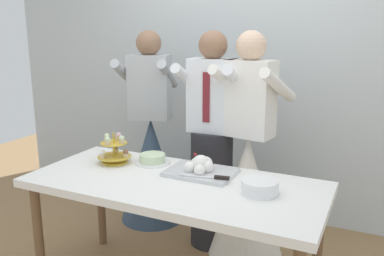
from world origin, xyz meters
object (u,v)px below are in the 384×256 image
person_bride (247,180)px  plate_stack (260,187)px  round_cake (152,159)px  dessert_table (174,192)px  main_cake_tray (201,168)px  person_groom (212,153)px  cupcake_stand (114,151)px  person_guest (151,156)px

person_bride → plate_stack: bearing=-66.7°
plate_stack → round_cake: (-0.81, 0.20, -0.01)m
dessert_table → round_cake: bearing=141.2°
main_cake_tray → plate_stack: 0.45m
person_groom → person_bride: same height
round_cake → person_groom: 0.53m
cupcake_stand → person_guest: person_guest is taller
main_cake_tray → person_bride: (0.14, 0.50, -0.23)m
dessert_table → person_groom: size_ratio=1.08×
main_cake_tray → plate_stack: size_ratio=2.03×
round_cake → person_groom: (0.24, 0.47, -0.06)m
round_cake → plate_stack: bearing=-13.8°
person_bride → person_guest: 0.96m
person_groom → person_bride: 0.33m
main_cake_tray → person_guest: (-0.80, 0.71, -0.23)m
person_guest → main_cake_tray: bearing=-41.8°
dessert_table → round_cake: round_cake is taller
main_cake_tray → person_bride: bearing=74.0°
plate_stack → person_guest: (-1.22, 0.86, -0.23)m
person_groom → person_guest: 0.70m
cupcake_stand → person_bride: size_ratio=0.14×
main_cake_tray → person_groom: size_ratio=0.26×
plate_stack → cupcake_stand: bearing=174.7°
person_guest → dessert_table: bearing=-51.8°
dessert_table → person_guest: size_ratio=1.08×
dessert_table → person_bride: person_bride is taller
round_cake → person_guest: 0.80m
person_groom → person_guest: size_ratio=1.00×
dessert_table → plate_stack: plate_stack is taller
round_cake → person_bride: person_bride is taller
main_cake_tray → person_groom: bearing=105.6°
main_cake_tray → person_bride: 0.57m
person_bride → cupcake_stand: bearing=-144.5°
plate_stack → dessert_table: bearing=-176.3°
dessert_table → person_groom: 0.71m
person_groom → person_guest: bearing=164.0°
round_cake → person_groom: bearing=62.8°
main_cake_tray → person_guest: size_ratio=0.26×
cupcake_stand → main_cake_tray: size_ratio=0.53×
main_cake_tray → plate_stack: bearing=-18.8°
dessert_table → person_guest: 1.14m
main_cake_tray → round_cake: 0.39m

